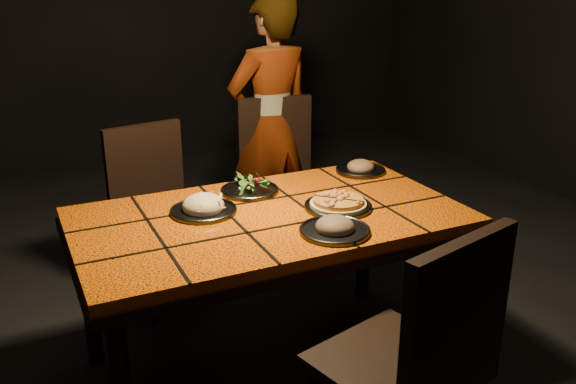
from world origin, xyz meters
name	(u,v)px	position (x,y,z in m)	size (l,w,h in m)	color
room_shell	(267,29)	(0.00, 0.00, 1.50)	(6.04, 7.04, 3.08)	black
dining_table	(270,230)	(0.00, 0.00, 0.67)	(1.62, 0.92, 0.75)	#E45B07
chair_near	(421,356)	(0.11, -0.90, 0.58)	(0.56, 0.56, 1.02)	black
chair_far_left	(156,203)	(-0.28, 0.86, 0.54)	(0.51, 0.51, 0.95)	black
chair_far_right	(280,170)	(0.51, 1.00, 0.57)	(0.52, 0.52, 1.00)	black
diner	(271,126)	(0.53, 1.16, 0.81)	(0.59, 0.39, 1.61)	brown
plate_pizza	(338,204)	(0.29, -0.08, 0.77)	(0.34, 0.34, 0.04)	#3D3E43
plate_pasta	(203,207)	(-0.25, 0.13, 0.77)	(0.28, 0.28, 0.09)	#3D3E43
plate_salad	(250,187)	(0.02, 0.27, 0.78)	(0.27, 0.27, 0.07)	#3D3E43
plate_mushroom_a	(335,227)	(0.15, -0.29, 0.77)	(0.28, 0.28, 0.09)	#3D3E43
plate_mushroom_b	(361,168)	(0.64, 0.31, 0.77)	(0.25, 0.25, 0.08)	#3D3E43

